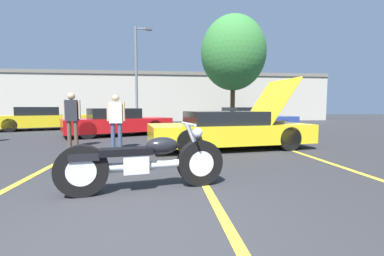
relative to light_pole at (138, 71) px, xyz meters
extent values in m
plane|color=#2D2D30|center=(1.30, -15.94, -3.76)|extent=(80.00, 80.00, 0.00)
cube|color=yellow|center=(-0.63, -14.33, -3.75)|extent=(0.12, 5.58, 0.01)
cube|color=yellow|center=(2.37, -14.33, -3.75)|extent=(0.12, 5.58, 0.01)
cube|color=yellow|center=(5.37, -14.33, -3.75)|extent=(0.12, 5.58, 0.01)
cube|color=#B2AD9E|center=(1.30, 6.64, -1.56)|extent=(32.00, 4.00, 4.40)
cube|color=slate|center=(1.30, 6.64, 0.49)|extent=(32.00, 4.20, 0.30)
cylinder|color=slate|center=(-0.09, 0.00, -0.37)|extent=(0.18, 0.18, 6.76)
cylinder|color=slate|center=(0.36, 0.00, 2.86)|extent=(0.90, 0.10, 0.10)
cube|color=#4C4C51|center=(0.81, 0.00, 2.86)|extent=(0.44, 0.28, 0.16)
cylinder|color=brown|center=(6.59, -0.75, -2.23)|extent=(0.32, 0.32, 3.05)
ellipsoid|color=#387F38|center=(6.59, -0.75, 1.21)|extent=(4.45, 4.45, 5.12)
cylinder|color=black|center=(2.29, -14.41, -3.40)|extent=(0.74, 0.29, 0.72)
cylinder|color=black|center=(0.59, -14.73, -3.40)|extent=(0.74, 0.29, 0.72)
cylinder|color=silver|center=(2.29, -14.41, -3.40)|extent=(0.42, 0.24, 0.40)
cylinder|color=silver|center=(0.59, -14.73, -3.40)|extent=(0.42, 0.24, 0.40)
cylinder|color=silver|center=(1.44, -14.57, -3.38)|extent=(1.46, 0.39, 0.12)
cube|color=silver|center=(1.31, -14.60, -3.34)|extent=(0.40, 0.30, 0.28)
ellipsoid|color=black|center=(1.70, -14.52, -3.10)|extent=(0.54, 0.37, 0.26)
cube|color=black|center=(1.19, -14.62, -3.16)|extent=(0.78, 0.39, 0.10)
cube|color=black|center=(0.64, -14.72, -3.20)|extent=(0.43, 0.29, 0.10)
cylinder|color=silver|center=(2.20, -14.43, -3.07)|extent=(0.32, 0.13, 0.63)
cylinder|color=silver|center=(2.10, -14.45, -2.78)|extent=(0.17, 0.69, 0.04)
sphere|color=silver|center=(2.25, -14.42, -2.92)|extent=(0.16, 0.16, 0.16)
cylinder|color=silver|center=(1.04, -14.54, -3.44)|extent=(1.12, 0.30, 0.09)
cube|color=yellow|center=(3.70, -10.88, -3.30)|extent=(4.95, 2.51, 0.55)
cube|color=black|center=(3.52, -10.90, -2.83)|extent=(2.35, 1.95, 0.38)
cylinder|color=black|center=(5.27, -11.47, -3.42)|extent=(0.71, 0.32, 0.68)
cylinder|color=black|center=(5.04, -9.86, -3.42)|extent=(0.71, 0.32, 0.68)
cylinder|color=black|center=(2.37, -11.89, -3.42)|extent=(0.71, 0.32, 0.68)
cylinder|color=black|center=(2.13, -10.28, -3.42)|extent=(0.71, 0.32, 0.68)
cube|color=yellow|center=(5.04, -10.68, -2.34)|extent=(1.22, 1.82, 1.38)
cube|color=#4C4C51|center=(4.99, -10.69, -3.06)|extent=(0.74, 1.09, 0.28)
cube|color=navy|center=(6.00, -6.08, -3.27)|extent=(4.60, 2.67, 0.62)
cube|color=black|center=(5.83, -6.12, -2.75)|extent=(2.23, 2.05, 0.44)
cylinder|color=black|center=(7.47, -6.67, -3.44)|extent=(0.67, 0.33, 0.64)
cylinder|color=black|center=(7.16, -5.01, -3.44)|extent=(0.67, 0.33, 0.64)
cylinder|color=black|center=(4.83, -7.16, -3.44)|extent=(0.67, 0.33, 0.64)
cylinder|color=black|center=(4.52, -5.50, -3.44)|extent=(0.67, 0.33, 0.64)
cube|color=yellow|center=(-4.89, -3.41, -3.26)|extent=(4.86, 3.46, 0.62)
cube|color=black|center=(-5.06, -3.48, -2.73)|extent=(2.51, 2.36, 0.44)
cylinder|color=black|center=(-3.29, -3.69, -3.42)|extent=(0.71, 0.46, 0.68)
cylinder|color=black|center=(-3.93, -2.10, -3.42)|extent=(0.71, 0.46, 0.68)
cylinder|color=black|center=(-5.86, -4.72, -3.42)|extent=(0.71, 0.46, 0.68)
cylinder|color=black|center=(-6.50, -3.14, -3.42)|extent=(0.71, 0.46, 0.68)
cube|color=red|center=(-0.24, -6.81, -3.28)|extent=(4.79, 3.42, 0.57)
cube|color=black|center=(-0.40, -6.89, -2.78)|extent=(2.48, 2.25, 0.43)
cylinder|color=black|center=(1.34, -6.94, -3.42)|extent=(0.71, 0.48, 0.68)
cylinder|color=black|center=(0.72, -5.55, -3.42)|extent=(0.71, 0.48, 0.68)
cylinder|color=black|center=(-1.19, -8.08, -3.42)|extent=(0.71, 0.48, 0.68)
cylinder|color=black|center=(-1.81, -6.69, -3.42)|extent=(0.71, 0.48, 0.68)
cylinder|color=brown|center=(-1.16, -10.13, -3.35)|extent=(0.12, 0.12, 0.81)
cylinder|color=brown|center=(-0.96, -10.13, -3.35)|extent=(0.12, 0.12, 0.81)
cube|color=#26262D|center=(-1.06, -10.13, -2.62)|extent=(0.36, 0.20, 0.64)
cylinder|color=tan|center=(-1.28, -10.13, -2.59)|extent=(0.08, 0.08, 0.58)
cylinder|color=tan|center=(-0.84, -10.13, -2.59)|extent=(0.08, 0.08, 0.58)
sphere|color=tan|center=(-1.06, -10.13, -2.19)|extent=(0.22, 0.22, 0.22)
cylinder|color=#38476B|center=(0.26, -10.70, -3.37)|extent=(0.12, 0.12, 0.77)
cylinder|color=#38476B|center=(0.46, -10.70, -3.37)|extent=(0.12, 0.12, 0.77)
cube|color=white|center=(0.36, -10.70, -2.68)|extent=(0.36, 0.20, 0.61)
cylinder|color=tan|center=(0.14, -10.70, -2.65)|extent=(0.08, 0.08, 0.55)
cylinder|color=tan|center=(0.58, -10.70, -2.65)|extent=(0.08, 0.08, 0.55)
sphere|color=tan|center=(0.36, -10.70, -2.27)|extent=(0.21, 0.21, 0.21)
camera|label=1|loc=(1.71, -18.36, -2.52)|focal=24.00mm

